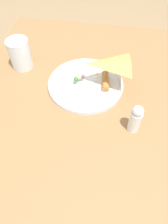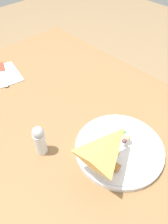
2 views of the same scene
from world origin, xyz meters
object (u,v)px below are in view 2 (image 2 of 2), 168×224
(butter_knife, at_px, (3,73))
(plate_pizza, at_px, (120,147))
(napkin_folded, at_px, (4,75))
(dining_table, at_px, (78,134))
(salt_shaker, at_px, (40,140))

(butter_knife, bearing_deg, plate_pizza, 27.20)
(plate_pizza, relative_size, butter_knife, 1.53)
(napkin_folded, distance_m, butter_knife, 0.01)
(plate_pizza, height_order, napkin_folded, plate_pizza)
(plate_pizza, distance_m, napkin_folded, 0.59)
(dining_table, bearing_deg, napkin_folded, -170.96)
(napkin_folded, height_order, salt_shaker, salt_shaker)
(plate_pizza, height_order, butter_knife, plate_pizza)
(plate_pizza, bearing_deg, napkin_folded, -173.57)
(plate_pizza, xyz_separation_m, salt_shaker, (-0.16, -0.18, 0.04))
(butter_knife, relative_size, salt_shaker, 1.65)
(plate_pizza, bearing_deg, butter_knife, -173.95)
(dining_table, distance_m, butter_knife, 0.42)
(dining_table, xyz_separation_m, napkin_folded, (-0.40, -0.06, 0.10))
(napkin_folded, relative_size, butter_knife, 1.05)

